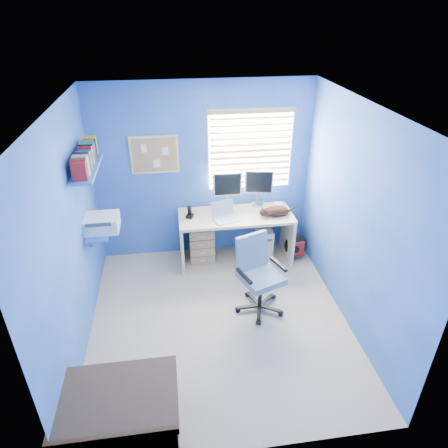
{
  "coord_description": "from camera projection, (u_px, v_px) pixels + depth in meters",
  "views": [
    {
      "loc": [
        -0.45,
        -3.56,
        3.35
      ],
      "look_at": [
        0.15,
        0.65,
        0.95
      ],
      "focal_mm": 32.0,
      "sensor_mm": 36.0,
      "label": 1
    }
  ],
  "objects": [
    {
      "name": "ceiling",
      "position": [
        218.0,
        109.0,
        3.55
      ],
      "size": [
        3.0,
        3.2,
        0.0
      ],
      "primitive_type": "cube",
      "color": "white",
      "rests_on": "wall_back"
    },
    {
      "name": "wall_shelves",
      "position": [
        93.0,
        192.0,
        4.55
      ],
      "size": [
        0.42,
        0.9,
        1.05
      ],
      "color": "blue",
      "rests_on": "ground"
    },
    {
      "name": "office_chair",
      "position": [
        258.0,
        284.0,
        4.82
      ],
      "size": [
        0.71,
        0.71,
        0.95
      ],
      "color": "black",
      "rests_on": "floor"
    },
    {
      "name": "desk",
      "position": [
        235.0,
        237.0,
        5.72
      ],
      "size": [
        1.59,
        0.65,
        0.74
      ],
      "primitive_type": "cube",
      "color": "#C4B384",
      "rests_on": "floor"
    },
    {
      "name": "wall_left",
      "position": [
        70.0,
        241.0,
        3.98
      ],
      "size": [
        0.01,
        3.2,
        2.5
      ],
      "primitive_type": "cube",
      "color": "#2158A9",
      "rests_on": "ground"
    },
    {
      "name": "window_blinds",
      "position": [
        251.0,
        151.0,
        5.45
      ],
      "size": [
        1.15,
        0.05,
        1.1
      ],
      "color": "white",
      "rests_on": "ground"
    },
    {
      "name": "bed_corner",
      "position": [
        120.0,
        414.0,
        3.44
      ],
      "size": [
        0.97,
        0.69,
        0.47
      ],
      "primitive_type": "cube",
      "color": "#4A3529",
      "rests_on": "floor"
    },
    {
      "name": "drawer_boxes",
      "position": [
        202.0,
        243.0,
        5.77
      ],
      "size": [
        0.35,
        0.28,
        0.54
      ],
      "primitive_type": "cube",
      "color": "tan",
      "rests_on": "floor"
    },
    {
      "name": "mug",
      "position": [
        260.0,
        203.0,
        5.75
      ],
      "size": [
        0.1,
        0.09,
        0.1
      ],
      "primitive_type": "imported",
      "color": "teal",
      "rests_on": "desk"
    },
    {
      "name": "wall_back",
      "position": [
        204.0,
        173.0,
        5.54
      ],
      "size": [
        3.0,
        0.01,
        2.5
      ],
      "primitive_type": "cube",
      "color": "#2158A9",
      "rests_on": "ground"
    },
    {
      "name": "phone",
      "position": [
        190.0,
        212.0,
        5.44
      ],
      "size": [
        0.12,
        0.13,
        0.17
      ],
      "primitive_type": "cube",
      "rotation": [
        0.0,
        0.0,
        -0.36
      ],
      "color": "black",
      "rests_on": "desk"
    },
    {
      "name": "corkboard",
      "position": [
        155.0,
        155.0,
        5.3
      ],
      "size": [
        0.64,
        0.02,
        0.52
      ],
      "color": "#C4B384",
      "rests_on": "ground"
    },
    {
      "name": "laptop",
      "position": [
        226.0,
        212.0,
        5.37
      ],
      "size": [
        0.39,
        0.35,
        0.22
      ],
      "primitive_type": "cube",
      "rotation": [
        0.0,
        0.0,
        0.3
      ],
      "color": "silver",
      "rests_on": "desk"
    },
    {
      "name": "cd_spindle",
      "position": [
        278.0,
        205.0,
        5.72
      ],
      "size": [
        0.13,
        0.13,
        0.07
      ],
      "primitive_type": "cylinder",
      "color": "silver",
      "rests_on": "desk"
    },
    {
      "name": "floor",
      "position": [
        219.0,
        320.0,
        4.77
      ],
      "size": [
        3.0,
        3.2,
        0.0
      ],
      "primitive_type": "cube",
      "color": "#BEAC95",
      "rests_on": "ground"
    },
    {
      "name": "yellow_book",
      "position": [
        257.0,
        254.0,
        5.8
      ],
      "size": [
        0.03,
        0.17,
        0.24
      ],
      "primitive_type": "cube",
      "color": "yellow",
      "rests_on": "floor"
    },
    {
      "name": "cat",
      "position": [
        276.0,
        211.0,
        5.5
      ],
      "size": [
        0.4,
        0.26,
        0.13
      ],
      "primitive_type": "ellipsoid",
      "rotation": [
        0.0,
        0.0,
        0.19
      ],
      "color": "black",
      "rests_on": "desk"
    },
    {
      "name": "monitor_right",
      "position": [
        258.0,
        188.0,
        5.67
      ],
      "size": [
        0.42,
        0.19,
        0.54
      ],
      "primitive_type": "cube",
      "rotation": [
        0.0,
        0.0,
        -0.19
      ],
      "color": "silver",
      "rests_on": "desk"
    },
    {
      "name": "backpack",
      "position": [
        296.0,
        245.0,
        5.87
      ],
      "size": [
        0.37,
        0.3,
        0.39
      ],
      "primitive_type": "ellipsoid",
      "rotation": [
        0.0,
        0.0,
        -0.16
      ],
      "color": "black",
      "rests_on": "floor"
    },
    {
      "name": "wall_right",
      "position": [
        355.0,
        220.0,
        4.35
      ],
      "size": [
        0.01,
        3.2,
        2.5
      ],
      "primitive_type": "cube",
      "color": "#2158A9",
      "rests_on": "ground"
    },
    {
      "name": "tower_pc",
      "position": [
        264.0,
        240.0,
        5.94
      ],
      "size": [
        0.19,
        0.44,
        0.45
      ],
      "primitive_type": "cube",
      "rotation": [
        0.0,
        0.0,
        0.01
      ],
      "color": "beige",
      "rests_on": "floor"
    },
    {
      "name": "monitor_left",
      "position": [
        227.0,
        190.0,
        5.6
      ],
      "size": [
        0.4,
        0.13,
        0.54
      ],
      "primitive_type": "cube",
      "rotation": [
        0.0,
        0.0,
        -0.02
      ],
      "color": "silver",
      "rests_on": "desk"
    },
    {
      "name": "wall_front",
      "position": [
        248.0,
        345.0,
        2.78
      ],
      "size": [
        3.0,
        0.01,
        2.5
      ],
      "primitive_type": "cube",
      "color": "#2158A9",
      "rests_on": "ground"
    }
  ]
}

